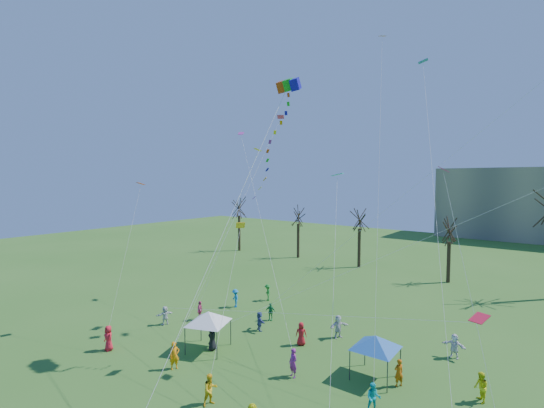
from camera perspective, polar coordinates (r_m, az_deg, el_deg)
The scene contains 6 objects.
bare_tree_row at distance 50.39m, azimuth 26.94°, elevation -2.75°, with size 69.72×7.87×12.31m.
big_box_kite at distance 26.57m, azimuth 0.46°, elevation 8.31°, with size 2.10×7.51×21.23m.
canopy_tent_white at distance 29.33m, azimuth -9.57°, elevation -16.48°, with size 3.57×3.57×2.87m.
canopy_tent_blue at distance 26.09m, azimuth 15.35°, elevation -19.41°, with size 3.67×3.67×2.75m.
festival_crowd at distance 28.15m, azimuth 2.26°, elevation -20.77°, with size 26.32×18.21×1.84m.
small_kites_aloft at distance 27.76m, azimuth 9.89°, elevation 6.05°, with size 29.62×16.84×35.41m.
Camera 1 is at (14.25, -13.62, 12.50)m, focal length 25.00 mm.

